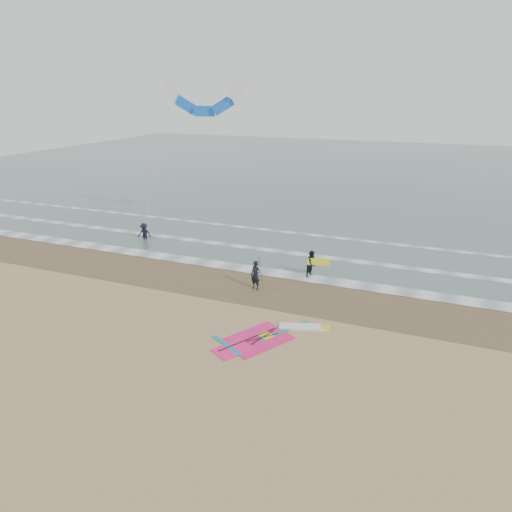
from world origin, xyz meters
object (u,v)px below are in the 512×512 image
at_px(person_standing, 255,275).
at_px(person_wading, 144,229).
at_px(person_walking, 312,264).
at_px(surf_kite, 204,101).
at_px(windsurf_rig, 271,336).

height_order(person_standing, person_wading, person_standing).
distance_m(person_walking, surf_kite, 14.72).
xyz_separation_m(windsurf_rig, person_standing, (-2.56, 4.62, 0.79)).
bearing_deg(person_walking, windsurf_rig, -158.68).
xyz_separation_m(windsurf_rig, surf_kite, (-10.16, 13.66, 9.67)).
relative_size(windsurf_rig, person_walking, 3.01).
relative_size(person_wading, surf_kite, 0.16).
height_order(windsurf_rig, person_wading, person_wading).
distance_m(person_standing, person_wading, 12.13).
relative_size(person_walking, surf_kite, 0.16).
xyz_separation_m(windsurf_rig, person_walking, (-0.16, 7.55, 0.77)).
bearing_deg(windsurf_rig, person_wading, 143.75).
bearing_deg(person_walking, person_wading, 100.17).
distance_m(windsurf_rig, person_walking, 7.59).
bearing_deg(person_wading, surf_kite, 42.46).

